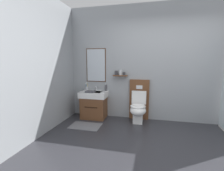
{
  "coord_description": "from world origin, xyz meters",
  "views": [
    {
      "loc": [
        -0.31,
        -2.31,
        1.44
      ],
      "look_at": [
        -1.18,
        1.34,
        0.88
      ],
      "focal_mm": 25.82,
      "sensor_mm": 36.0,
      "label": 1
    }
  ],
  "objects": [
    {
      "name": "soap_dispenser",
      "position": [
        -1.43,
        1.67,
        0.77
      ],
      "size": [
        0.06,
        0.06,
        0.2
      ],
      "color": "#4C4C51",
      "rests_on": "vanity_sink_left"
    },
    {
      "name": "bath_mat",
      "position": [
        -1.69,
        0.9,
        0.01
      ],
      "size": [
        0.68,
        0.44,
        0.01
      ],
      "primitive_type": "cube",
      "color": "slate",
      "rests_on": "ground"
    },
    {
      "name": "toothbrush_cup",
      "position": [
        -1.95,
        1.66,
        0.74
      ],
      "size": [
        0.07,
        0.07,
        0.21
      ],
      "color": "silver",
      "rests_on": "vanity_sink_left"
    },
    {
      "name": "toilet",
      "position": [
        -0.56,
        1.5,
        0.38
      ],
      "size": [
        0.48,
        0.62,
        1.0
      ],
      "color": "brown",
      "rests_on": "ground"
    },
    {
      "name": "ground_plane",
      "position": [
        0.0,
        0.0,
        -0.05
      ],
      "size": [
        6.12,
        4.84,
        0.1
      ],
      "primitive_type": "cube",
      "color": "#2D2D33",
      "rests_on": "ground"
    },
    {
      "name": "folded_hand_towel",
      "position": [
        -1.73,
        1.35,
        0.71
      ],
      "size": [
        0.22,
        0.16,
        0.04
      ],
      "primitive_type": "cube",
      "color": "#47474C",
      "rests_on": "vanity_sink_left"
    },
    {
      "name": "wall_left",
      "position": [
        -2.4,
        0.0,
        1.4
      ],
      "size": [
        0.12,
        3.64,
        2.79
      ],
      "primitive_type": "cube",
      "color": "#999EA3",
      "rests_on": "ground"
    },
    {
      "name": "wall_back",
      "position": [
        -0.01,
        1.76,
        1.4
      ],
      "size": [
        4.92,
        0.27,
        2.79
      ],
      "color": "#999EA3",
      "rests_on": "ground"
    },
    {
      "name": "tap_on_left_sink",
      "position": [
        -1.69,
        1.67,
        0.76
      ],
      "size": [
        0.03,
        0.13,
        0.11
      ],
      "color": "silver",
      "rests_on": "vanity_sink_left"
    },
    {
      "name": "vanity_sink_left",
      "position": [
        -1.69,
        1.49,
        0.36
      ],
      "size": [
        0.67,
        0.49,
        0.69
      ],
      "color": "brown",
      "rests_on": "ground"
    }
  ]
}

